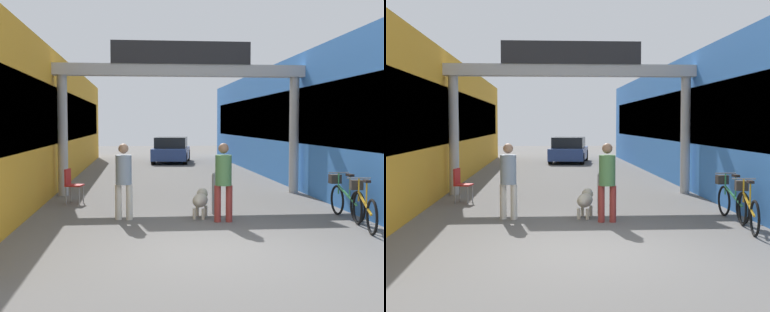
% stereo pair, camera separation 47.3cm
% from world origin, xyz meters
% --- Properties ---
extents(ground_plane, '(80.00, 80.00, 0.00)m').
position_xyz_m(ground_plane, '(0.00, 0.00, 0.00)').
color(ground_plane, '#605E5B').
extents(storefront_left, '(3.00, 26.00, 4.14)m').
position_xyz_m(storefront_left, '(-5.09, 11.00, 2.07)').
color(storefront_left, gold).
rests_on(storefront_left, ground_plane).
extents(storefront_right, '(3.00, 26.00, 4.14)m').
position_xyz_m(storefront_right, '(5.09, 11.00, 2.07)').
color(storefront_right, blue).
rests_on(storefront_right, ground_plane).
extents(arcade_sign_gateway, '(7.40, 0.47, 4.37)m').
position_xyz_m(arcade_sign_gateway, '(0.00, 6.89, 3.09)').
color(arcade_sign_gateway, '#B2B2B2').
rests_on(arcade_sign_gateway, ground_plane).
extents(pedestrian_with_dog, '(0.39, 0.36, 1.64)m').
position_xyz_m(pedestrian_with_dog, '(0.52, 2.43, 0.94)').
color(pedestrian_with_dog, '#99332D').
rests_on(pedestrian_with_dog, ground_plane).
extents(pedestrian_companion, '(0.42, 0.42, 1.62)m').
position_xyz_m(pedestrian_companion, '(-1.54, 2.90, 0.92)').
color(pedestrian_companion, silver).
rests_on(pedestrian_companion, ground_plane).
extents(dog_on_leash, '(0.49, 0.86, 0.60)m').
position_xyz_m(dog_on_leash, '(0.12, 3.05, 0.38)').
color(dog_on_leash, beige).
rests_on(dog_on_leash, ground_plane).
extents(bicycle_orange_nearest, '(0.46, 1.68, 0.98)m').
position_xyz_m(bicycle_orange_nearest, '(3.12, 1.46, 0.44)').
color(bicycle_orange_nearest, black).
rests_on(bicycle_orange_nearest, ground_plane).
extents(bicycle_green_second, '(0.46, 1.69, 0.98)m').
position_xyz_m(bicycle_green_second, '(3.22, 2.62, 0.44)').
color(bicycle_green_second, black).
rests_on(bicycle_green_second, ground_plane).
extents(bollard_post_metal, '(0.10, 0.10, 0.94)m').
position_xyz_m(bollard_post_metal, '(0.47, 3.43, 0.48)').
color(bollard_post_metal, gray).
rests_on(bollard_post_metal, ground_plane).
extents(cafe_chair_red_nearer, '(0.48, 0.48, 0.89)m').
position_xyz_m(cafe_chair_red_nearer, '(-2.93, 5.33, 0.54)').
color(cafe_chair_red_nearer, gray).
rests_on(cafe_chair_red_nearer, ground_plane).
extents(parked_car_blue, '(2.29, 4.21, 1.33)m').
position_xyz_m(parked_car_blue, '(0.50, 19.42, 0.64)').
color(parked_car_blue, '#2D478C').
rests_on(parked_car_blue, ground_plane).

